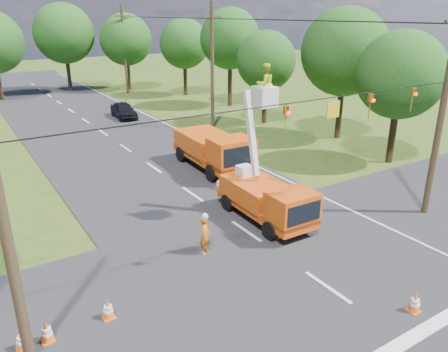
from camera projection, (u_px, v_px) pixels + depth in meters
ground at (126, 149)px, 31.22m from camera, size 140.00×140.00×0.00m
road_main at (126, 149)px, 31.22m from camera, size 12.00×100.00×0.06m
road_cross at (290, 263)px, 17.00m from camera, size 56.00×10.00×0.07m
stop_bar at (406, 342)px, 12.89m from camera, size 9.00×0.45×0.02m
edge_line at (194, 137)px, 34.03m from camera, size 0.12×90.00×0.02m
bucket_truck at (267, 190)px, 19.92m from camera, size 2.29×5.50×7.14m
second_truck at (214, 149)px, 26.73m from camera, size 2.87×6.69×2.46m
ground_worker at (205, 235)px, 17.39m from camera, size 0.70×0.69×1.63m
distant_car at (124, 110)px, 40.09m from camera, size 2.00×4.34×1.44m
traffic_cone_1 at (415, 302)px, 14.09m from camera, size 0.38×0.38×0.71m
traffic_cone_2 at (226, 193)px, 22.60m from camera, size 0.38×0.38×0.71m
traffic_cone_3 at (219, 183)px, 23.89m from camera, size 0.38×0.38×0.71m
traffic_cone_4 at (108, 309)px, 13.77m from camera, size 0.38×0.38×0.71m
traffic_cone_5 at (47, 332)px, 12.79m from camera, size 0.38×0.38×0.71m
traffic_cone_6 at (22, 340)px, 12.47m from camera, size 0.38×0.38×0.71m
traffic_cone_7 at (191, 152)px, 29.27m from camera, size 0.38×0.38×0.71m
traffic_cone_8 at (277, 230)px, 18.76m from camera, size 0.38×0.38×0.71m
pole_right_near at (443, 109)px, 19.47m from camera, size 1.80×0.30×10.00m
pole_right_mid at (212, 66)px, 35.27m from camera, size 1.80×0.30×10.00m
pole_right_far at (124, 49)px, 51.08m from camera, size 1.80×0.30×10.00m
pole_left at (2, 215)px, 10.65m from camera, size 0.30×0.30×9.00m
signal_span at (346, 107)px, 16.04m from camera, size 18.00×0.29×1.07m
tree_right_a at (401, 75)px, 26.56m from camera, size 5.40×5.40×8.28m
tree_right_b at (345, 52)px, 31.75m from camera, size 6.40×6.40×9.65m
tree_right_c at (266, 61)px, 36.77m from camera, size 5.00×5.00×7.83m
tree_right_d at (230, 39)px, 43.42m from camera, size 6.00×6.00×9.70m
tree_right_e at (184, 44)px, 49.54m from camera, size 5.60×5.60×8.63m
tree_far_b at (64, 33)px, 51.67m from camera, size 7.00×7.00×10.32m
tree_far_c at (126, 40)px, 52.83m from camera, size 6.20×6.20×9.18m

